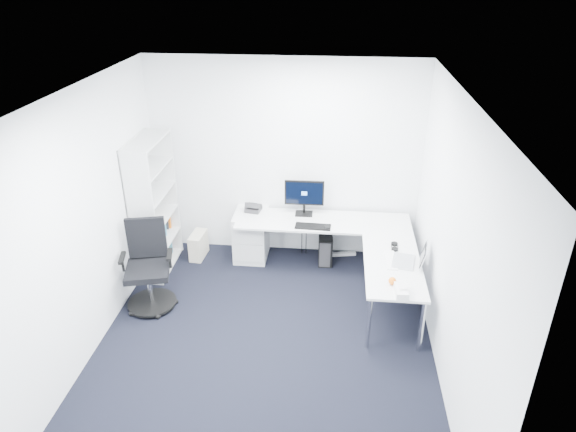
# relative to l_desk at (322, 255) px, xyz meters

# --- Properties ---
(ground) EXTENTS (4.20, 4.20, 0.00)m
(ground) POSITION_rel_l_desk_xyz_m (-0.55, -1.40, -0.33)
(ground) COLOR black
(ceiling) EXTENTS (4.20, 4.20, 0.00)m
(ceiling) POSITION_rel_l_desk_xyz_m (-0.55, -1.40, 2.37)
(ceiling) COLOR white
(wall_back) EXTENTS (3.60, 0.02, 2.70)m
(wall_back) POSITION_rel_l_desk_xyz_m (-0.55, 0.70, 1.02)
(wall_back) COLOR white
(wall_back) RESTS_ON ground
(wall_front) EXTENTS (3.60, 0.02, 2.70)m
(wall_front) POSITION_rel_l_desk_xyz_m (-0.55, -3.50, 1.02)
(wall_front) COLOR white
(wall_front) RESTS_ON ground
(wall_left) EXTENTS (0.02, 4.20, 2.70)m
(wall_left) POSITION_rel_l_desk_xyz_m (-2.35, -1.40, 1.02)
(wall_left) COLOR white
(wall_left) RESTS_ON ground
(wall_right) EXTENTS (0.02, 4.20, 2.70)m
(wall_right) POSITION_rel_l_desk_xyz_m (1.25, -1.40, 1.02)
(wall_right) COLOR white
(wall_right) RESTS_ON ground
(l_desk) EXTENTS (2.29, 1.28, 0.67)m
(l_desk) POSITION_rel_l_desk_xyz_m (0.00, 0.00, 0.00)
(l_desk) COLOR silver
(l_desk) RESTS_ON ground
(drawer_pedestal) EXTENTS (0.44, 0.54, 0.67)m
(drawer_pedestal) POSITION_rel_l_desk_xyz_m (-0.99, 0.43, 0.00)
(drawer_pedestal) COLOR silver
(drawer_pedestal) RESTS_ON ground
(bookshelf) EXTENTS (0.35, 0.90, 1.80)m
(bookshelf) POSITION_rel_l_desk_xyz_m (-2.17, 0.05, 0.57)
(bookshelf) COLOR silver
(bookshelf) RESTS_ON ground
(task_chair) EXTENTS (0.72, 0.72, 1.07)m
(task_chair) POSITION_rel_l_desk_xyz_m (-2.00, -0.83, 0.20)
(task_chair) COLOR black
(task_chair) RESTS_ON ground
(black_pc_tower) EXTENTS (0.20, 0.42, 0.40)m
(black_pc_tower) POSITION_rel_l_desk_xyz_m (0.04, 0.42, -0.13)
(black_pc_tower) COLOR black
(black_pc_tower) RESTS_ON ground
(beige_pc_tower) EXTENTS (0.20, 0.39, 0.36)m
(beige_pc_tower) POSITION_rel_l_desk_xyz_m (-1.72, 0.35, -0.16)
(beige_pc_tower) COLOR beige
(beige_pc_tower) RESTS_ON ground
(power_strip) EXTENTS (0.38, 0.14, 0.04)m
(power_strip) POSITION_rel_l_desk_xyz_m (0.28, 0.58, -0.31)
(power_strip) COLOR white
(power_strip) RESTS_ON ground
(monitor) EXTENTS (0.52, 0.17, 0.50)m
(monitor) POSITION_rel_l_desk_xyz_m (-0.27, 0.48, 0.58)
(monitor) COLOR black
(monitor) RESTS_ON l_desk
(black_keyboard) EXTENTS (0.46, 0.18, 0.02)m
(black_keyboard) POSITION_rel_l_desk_xyz_m (-0.12, 0.12, 0.34)
(black_keyboard) COLOR black
(black_keyboard) RESTS_ON l_desk
(mouse) EXTENTS (0.09, 0.11, 0.03)m
(mouse) POSITION_rel_l_desk_xyz_m (0.06, 0.09, 0.35)
(mouse) COLOR black
(mouse) RESTS_ON l_desk
(desk_phone) EXTENTS (0.23, 0.23, 0.14)m
(desk_phone) POSITION_rel_l_desk_xyz_m (-0.96, 0.51, 0.40)
(desk_phone) COLOR #2A2A2C
(desk_phone) RESTS_ON l_desk
(laptop) EXTENTS (0.41, 0.40, 0.25)m
(laptop) POSITION_rel_l_desk_xyz_m (0.94, -0.63, 0.46)
(laptop) COLOR silver
(laptop) RESTS_ON l_desk
(white_keyboard) EXTENTS (0.13, 0.42, 0.01)m
(white_keyboard) POSITION_rel_l_desk_xyz_m (0.80, -0.61, 0.34)
(white_keyboard) COLOR white
(white_keyboard) RESTS_ON l_desk
(headphones) EXTENTS (0.13, 0.19, 0.05)m
(headphones) POSITION_rel_l_desk_xyz_m (0.87, -0.30, 0.36)
(headphones) COLOR black
(headphones) RESTS_ON l_desk
(orange_fruit) EXTENTS (0.08, 0.08, 0.08)m
(orange_fruit) POSITION_rel_l_desk_xyz_m (0.78, -1.08, 0.37)
(orange_fruit) COLOR orange
(orange_fruit) RESTS_ON l_desk
(tissue_box) EXTENTS (0.13, 0.24, 0.08)m
(tissue_box) POSITION_rel_l_desk_xyz_m (0.85, -1.27, 0.38)
(tissue_box) COLOR white
(tissue_box) RESTS_ON l_desk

